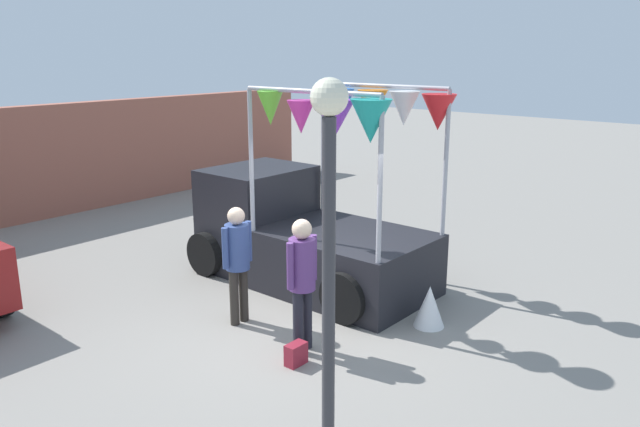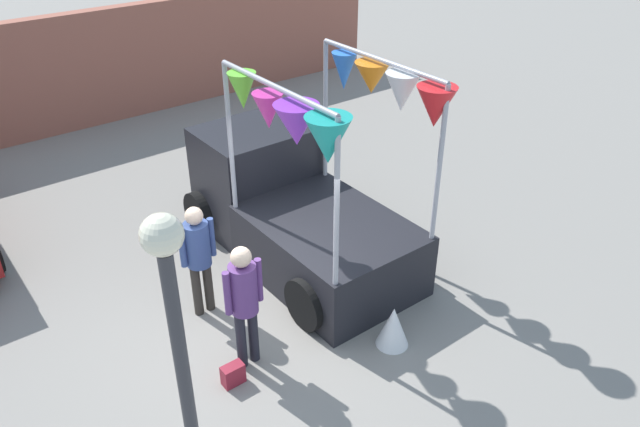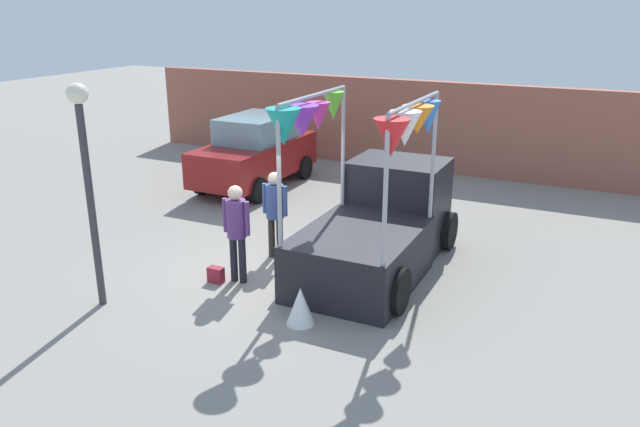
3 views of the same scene
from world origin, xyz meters
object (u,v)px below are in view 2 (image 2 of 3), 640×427
(vendor_truck, at_px, (292,199))
(street_lamp, at_px, (179,348))
(person_vendor, at_px, (198,251))
(folded_kite_bundle_white, at_px, (393,326))
(person_customer, at_px, (244,296))
(handbag, at_px, (233,374))

(vendor_truck, distance_m, street_lamp, 5.16)
(person_vendor, relative_size, folded_kite_bundle_white, 2.85)
(street_lamp, distance_m, folded_kite_bundle_white, 3.94)
(vendor_truck, relative_size, person_customer, 2.35)
(person_customer, relative_size, folded_kite_bundle_white, 2.95)
(person_customer, relative_size, person_vendor, 1.04)
(person_vendor, height_order, handbag, person_vendor)
(street_lamp, xyz_separation_m, folded_kite_bundle_white, (3.25, 0.82, -2.07))
(street_lamp, bearing_deg, vendor_truck, 44.82)
(handbag, height_order, folded_kite_bundle_white, folded_kite_bundle_white)
(person_vendor, distance_m, handbag, 1.76)
(handbag, bearing_deg, vendor_truck, 40.62)
(vendor_truck, height_order, person_vendor, vendor_truck)
(person_vendor, bearing_deg, handbag, -105.13)
(vendor_truck, xyz_separation_m, handbag, (-2.31, -1.98, -0.80))
(vendor_truck, height_order, street_lamp, street_lamp)
(person_vendor, height_order, street_lamp, street_lamp)
(person_customer, bearing_deg, handbag, -150.26)
(person_vendor, relative_size, handbag, 6.11)
(person_customer, height_order, folded_kite_bundle_white, person_customer)
(street_lamp, relative_size, folded_kite_bundle_white, 5.99)
(person_customer, height_order, person_vendor, person_customer)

